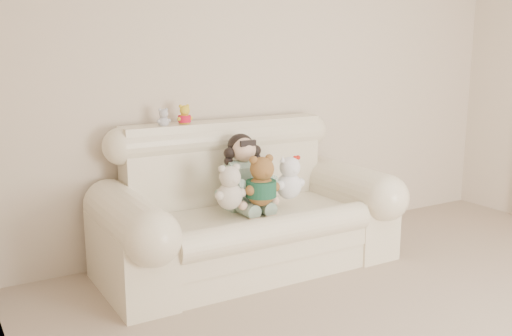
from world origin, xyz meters
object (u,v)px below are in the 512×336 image
object	(u,v)px
cream_teddy	(229,183)
seated_child	(243,171)
white_cat	(289,173)
sofa	(249,198)
brown_teddy	(261,176)

from	to	relation	value
cream_teddy	seated_child	bearing A→B (deg)	56.31
white_cat	seated_child	bearing A→B (deg)	161.93
seated_child	white_cat	bearing A→B (deg)	-35.28
cream_teddy	sofa	bearing A→B (deg)	43.41
seated_child	white_cat	size ratio (longest dim) A/B	1.49
seated_child	brown_teddy	size ratio (longest dim) A/B	1.34
sofa	cream_teddy	world-z (taller)	sofa
sofa	brown_teddy	world-z (taller)	sofa
sofa	seated_child	world-z (taller)	sofa
seated_child	cream_teddy	bearing A→B (deg)	-138.40
sofa	white_cat	distance (m)	0.34
brown_teddy	cream_teddy	world-z (taller)	brown_teddy
brown_teddy	white_cat	bearing A→B (deg)	12.63
seated_child	white_cat	xyz separation A→B (m)	(0.27, -0.18, -0.01)
brown_teddy	cream_teddy	xyz separation A→B (m)	(-0.23, 0.03, -0.03)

